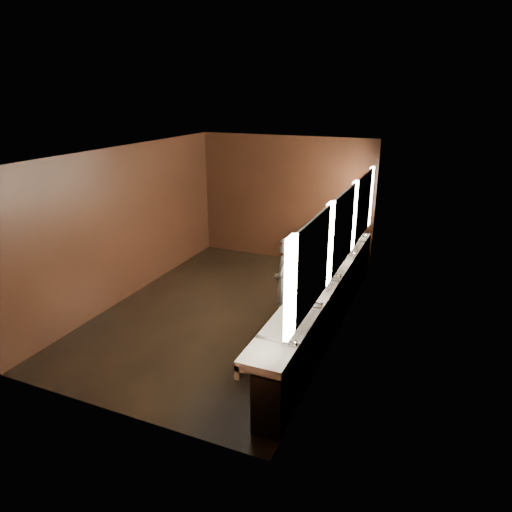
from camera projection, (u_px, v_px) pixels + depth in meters
The scene contains 10 objects.
floor at pixel (227, 310), 8.16m from camera, with size 6.00×6.00×0.00m, color black.
ceiling at pixel (223, 151), 7.21m from camera, with size 4.00×6.00×0.02m, color #2D2D2B.
wall_back at pixel (285, 199), 10.28m from camera, with size 4.00×0.02×2.80m, color black.
wall_front at pixel (105, 309), 5.09m from camera, with size 4.00×0.02×2.80m, color black.
wall_left at pixel (128, 223), 8.42m from camera, with size 0.02×6.00×2.80m, color black.
wall_right at pixel (343, 251), 6.95m from camera, with size 0.02×6.00×2.80m, color black.
sink_counter at pixel (326, 302), 7.33m from camera, with size 0.55×5.40×1.01m.
mirror_band at pixel (343, 229), 6.84m from camera, with size 0.06×5.03×1.15m.
person at pixel (285, 282), 7.48m from camera, with size 0.55×0.36×1.50m, color #87A3CA.
trash_bin at pixel (279, 364), 6.10m from camera, with size 0.33×0.33×0.51m, color black.
Camera 1 is at (3.35, -6.55, 3.70)m, focal length 32.00 mm.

